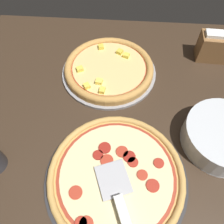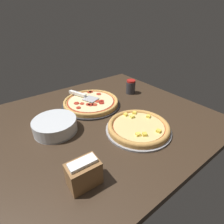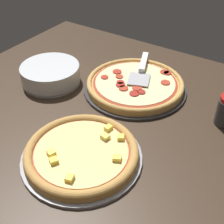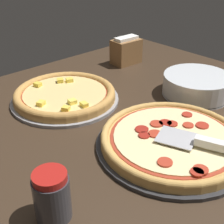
% 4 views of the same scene
% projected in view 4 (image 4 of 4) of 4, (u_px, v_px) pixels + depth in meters
% --- Properties ---
extents(ground_plane, '(1.24, 1.10, 0.04)m').
position_uv_depth(ground_plane, '(132.00, 122.00, 0.93)').
color(ground_plane, '#38281C').
extents(pizza_pan_front, '(0.38, 0.38, 0.01)m').
position_uv_depth(pizza_pan_front, '(172.00, 145.00, 0.78)').
color(pizza_pan_front, '#2D2D30').
rests_on(pizza_pan_front, ground_plane).
extents(pizza_front, '(0.36, 0.36, 0.03)m').
position_uv_depth(pizza_front, '(173.00, 139.00, 0.77)').
color(pizza_front, tan).
rests_on(pizza_front, pizza_pan_front).
extents(pizza_pan_back, '(0.34, 0.34, 0.01)m').
position_uv_depth(pizza_pan_back, '(65.00, 99.00, 1.01)').
color(pizza_pan_back, '#939399').
rests_on(pizza_pan_back, ground_plane).
extents(pizza_back, '(0.32, 0.32, 0.03)m').
position_uv_depth(pizza_back, '(65.00, 94.00, 1.00)').
color(pizza_back, '#C68E47').
rests_on(pizza_back, pizza_pan_back).
extents(serving_spatula, '(0.13, 0.23, 0.02)m').
position_uv_depth(serving_spatula, '(215.00, 145.00, 0.72)').
color(serving_spatula, '#B7B7BC').
rests_on(serving_spatula, pizza_front).
extents(plate_stack, '(0.22, 0.22, 0.07)m').
position_uv_depth(plate_stack, '(197.00, 85.00, 1.03)').
color(plate_stack, silver).
rests_on(plate_stack, ground_plane).
extents(parmesan_shaker, '(0.07, 0.07, 0.10)m').
position_uv_depth(parmesan_shaker, '(52.00, 196.00, 0.57)').
color(parmesan_shaker, '#333338').
rests_on(parmesan_shaker, ground_plane).
extents(napkin_holder, '(0.12, 0.08, 0.11)m').
position_uv_depth(napkin_holder, '(126.00, 51.00, 1.28)').
color(napkin_holder, olive).
rests_on(napkin_holder, ground_plane).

